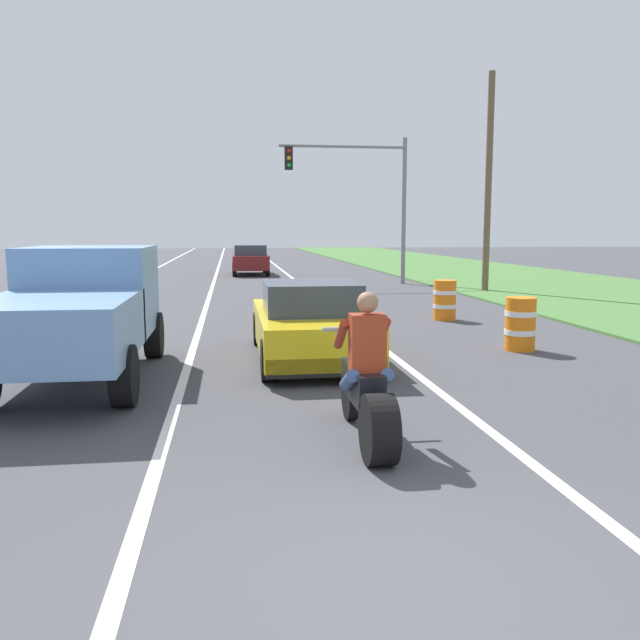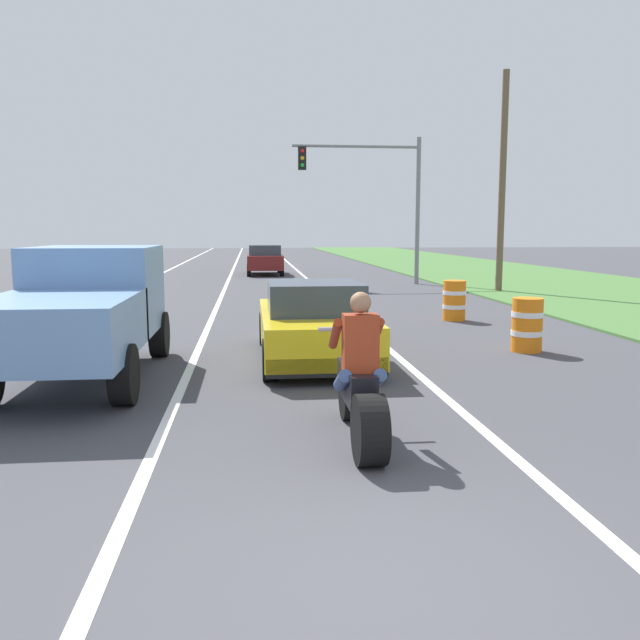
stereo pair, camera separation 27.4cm
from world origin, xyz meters
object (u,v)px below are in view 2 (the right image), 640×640
object	(u,v)px
motorcycle_with_rider	(360,390)
pickup_truck_left_lane_light_blue	(83,307)
distant_car_far_ahead	(265,259)
construction_barrel_mid	(454,300)
traffic_light_mast_near	(378,186)
construction_barrel_nearest	(527,325)
sports_car_yellow	(314,324)

from	to	relation	value
motorcycle_with_rider	pickup_truck_left_lane_light_blue	xyz separation A→B (m)	(-3.63, 3.52, 0.51)
pickup_truck_left_lane_light_blue	distant_car_far_ahead	xyz separation A→B (m)	(3.22, 23.47, -0.33)
motorcycle_with_rider	construction_barrel_mid	world-z (taller)	motorcycle_with_rider
traffic_light_mast_near	motorcycle_with_rider	bearing A→B (deg)	-101.42
pickup_truck_left_lane_light_blue	traffic_light_mast_near	world-z (taller)	traffic_light_mast_near
construction_barrel_nearest	construction_barrel_mid	xyz separation A→B (m)	(-0.04, 4.29, 0.00)
construction_barrel_mid	distant_car_far_ahead	bearing A→B (deg)	103.78
construction_barrel_nearest	pickup_truck_left_lane_light_blue	bearing A→B (deg)	-168.83
traffic_light_mast_near	construction_barrel_nearest	bearing A→B (deg)	-90.57
construction_barrel_nearest	distant_car_far_ahead	bearing A→B (deg)	101.28
traffic_light_mast_near	construction_barrel_nearest	xyz separation A→B (m)	(-0.15, -15.42, -3.54)
motorcycle_with_rider	construction_barrel_mid	size ratio (longest dim) A/B	2.21
motorcycle_with_rider	pickup_truck_left_lane_light_blue	world-z (taller)	pickup_truck_left_lane_light_blue
motorcycle_with_rider	construction_barrel_nearest	xyz separation A→B (m)	(3.98, 5.02, -0.09)
sports_car_yellow	pickup_truck_left_lane_light_blue	size ratio (longest dim) A/B	0.90
pickup_truck_left_lane_light_blue	traffic_light_mast_near	bearing A→B (deg)	65.38
construction_barrel_nearest	distant_car_far_ahead	xyz separation A→B (m)	(-4.38, 21.97, 0.27)
construction_barrel_mid	distant_car_far_ahead	world-z (taller)	distant_car_far_ahead
motorcycle_with_rider	construction_barrel_nearest	distance (m)	6.40
pickup_truck_left_lane_light_blue	construction_barrel_mid	xyz separation A→B (m)	(7.56, 5.79, -0.60)
construction_barrel_nearest	construction_barrel_mid	world-z (taller)	same
motorcycle_with_rider	distant_car_far_ahead	world-z (taller)	motorcycle_with_rider
construction_barrel_nearest	construction_barrel_mid	size ratio (longest dim) A/B	1.00
construction_barrel_mid	pickup_truck_left_lane_light_blue	bearing A→B (deg)	-142.54
sports_car_yellow	traffic_light_mast_near	world-z (taller)	traffic_light_mast_near
traffic_light_mast_near	construction_barrel_mid	xyz separation A→B (m)	(-0.20, -11.13, -3.54)
construction_barrel_mid	traffic_light_mast_near	bearing A→B (deg)	88.99
sports_car_yellow	construction_barrel_mid	xyz separation A→B (m)	(3.97, 4.68, -0.13)
sports_car_yellow	pickup_truck_left_lane_light_blue	distance (m)	3.79
construction_barrel_mid	distant_car_far_ahead	xyz separation A→B (m)	(-4.34, 17.68, 0.27)
motorcycle_with_rider	traffic_light_mast_near	world-z (taller)	traffic_light_mast_near
sports_car_yellow	motorcycle_with_rider	bearing A→B (deg)	-89.50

